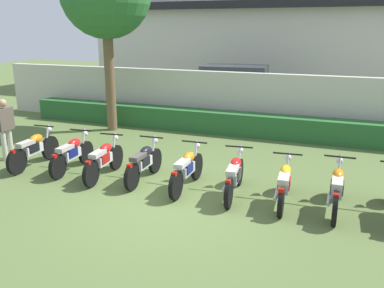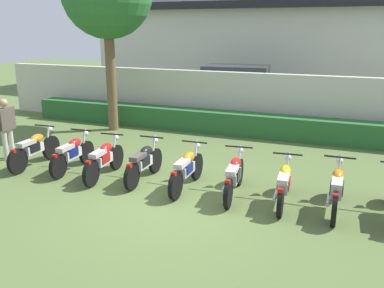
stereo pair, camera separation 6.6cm
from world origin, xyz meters
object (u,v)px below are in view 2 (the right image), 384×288
(parked_car, at_px, (239,88))
(motorcycle_in_row_5, at_px, (234,176))
(motorcycle_in_row_3, at_px, (144,162))
(motorcycle_in_row_6, at_px, (284,184))
(motorcycle_in_row_7, at_px, (337,189))
(inspector_person, at_px, (6,124))
(motorcycle_in_row_2, at_px, (104,159))
(motorcycle_in_row_0, at_px, (34,149))
(motorcycle_in_row_1, at_px, (72,153))
(motorcycle_in_row_4, at_px, (187,169))

(parked_car, height_order, motorcycle_in_row_5, parked_car)
(motorcycle_in_row_3, height_order, motorcycle_in_row_6, motorcycle_in_row_3)
(motorcycle_in_row_7, relative_size, inspector_person, 1.17)
(motorcycle_in_row_2, xyz_separation_m, motorcycle_in_row_7, (5.21, 0.06, 0.00))
(motorcycle_in_row_0, bearing_deg, inspector_person, 75.97)
(inspector_person, bearing_deg, motorcycle_in_row_7, -1.39)
(parked_car, xyz_separation_m, motorcycle_in_row_6, (3.58, -9.33, -0.50))
(motorcycle_in_row_3, bearing_deg, motorcycle_in_row_0, 89.77)
(parked_car, height_order, motorcycle_in_row_1, parked_car)
(motorcycle_in_row_1, relative_size, motorcycle_in_row_4, 0.95)
(parked_car, distance_m, motorcycle_in_row_2, 9.39)
(motorcycle_in_row_5, bearing_deg, motorcycle_in_row_6, -98.77)
(motorcycle_in_row_7, bearing_deg, motorcycle_in_row_0, 88.74)
(motorcycle_in_row_5, height_order, motorcycle_in_row_6, motorcycle_in_row_5)
(motorcycle_in_row_0, height_order, motorcycle_in_row_7, motorcycle_in_row_0)
(motorcycle_in_row_0, distance_m, motorcycle_in_row_6, 6.34)
(motorcycle_in_row_0, relative_size, motorcycle_in_row_7, 1.00)
(parked_car, distance_m, motorcycle_in_row_1, 9.38)
(motorcycle_in_row_3, xyz_separation_m, motorcycle_in_row_7, (4.23, -0.09, 0.01))
(motorcycle_in_row_1, distance_m, inspector_person, 2.27)
(parked_car, bearing_deg, motorcycle_in_row_1, -106.16)
(motorcycle_in_row_6, bearing_deg, motorcycle_in_row_7, -92.55)
(motorcycle_in_row_1, relative_size, motorcycle_in_row_3, 1.00)
(motorcycle_in_row_1, relative_size, motorcycle_in_row_5, 0.95)
(parked_car, xyz_separation_m, motorcycle_in_row_7, (4.57, -9.29, -0.48))
(motorcycle_in_row_5, bearing_deg, parked_car, 9.07)
(motorcycle_in_row_3, relative_size, motorcycle_in_row_7, 0.95)
(motorcycle_in_row_0, relative_size, motorcycle_in_row_3, 1.05)
(motorcycle_in_row_0, xyz_separation_m, motorcycle_in_row_6, (6.34, -0.03, -0.02))
(parked_car, height_order, motorcycle_in_row_6, parked_car)
(motorcycle_in_row_3, xyz_separation_m, motorcycle_in_row_5, (2.19, -0.08, -0.00))
(motorcycle_in_row_4, distance_m, motorcycle_in_row_7, 3.12)
(motorcycle_in_row_2, distance_m, inspector_person, 3.26)
(motorcycle_in_row_4, bearing_deg, motorcycle_in_row_5, -91.04)
(motorcycle_in_row_5, bearing_deg, motorcycle_in_row_3, 81.79)
(motorcycle_in_row_1, distance_m, motorcycle_in_row_4, 3.09)
(motorcycle_in_row_6, bearing_deg, motorcycle_in_row_2, 85.83)
(motorcycle_in_row_0, relative_size, motorcycle_in_row_4, 1.01)
(motorcycle_in_row_1, xyz_separation_m, motorcycle_in_row_3, (1.98, 0.02, 0.00))
(motorcycle_in_row_0, relative_size, inspector_person, 1.17)
(motorcycle_in_row_3, bearing_deg, motorcycle_in_row_4, -96.44)
(motorcycle_in_row_2, bearing_deg, motorcycle_in_row_0, 83.03)
(motorcycle_in_row_5, height_order, inspector_person, inspector_person)
(motorcycle_in_row_4, xyz_separation_m, motorcycle_in_row_5, (1.08, 0.01, -0.01))
(motorcycle_in_row_7, bearing_deg, motorcycle_in_row_5, 88.35)
(motorcycle_in_row_5, bearing_deg, motorcycle_in_row_1, 83.06)
(motorcycle_in_row_2, bearing_deg, parked_car, -9.28)
(motorcycle_in_row_2, distance_m, motorcycle_in_row_7, 5.21)
(motorcycle_in_row_1, bearing_deg, motorcycle_in_row_4, -94.83)
(motorcycle_in_row_7, bearing_deg, motorcycle_in_row_3, 87.49)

